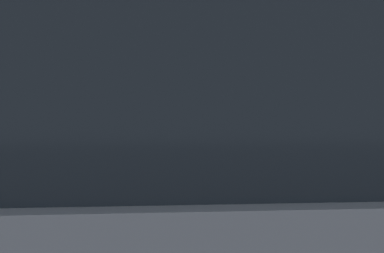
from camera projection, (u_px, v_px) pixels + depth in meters
name	position (u px, v px, depth m)	size (l,w,h in m)	color
parking_meter	(153.00, 151.00, 3.57)	(0.17, 0.17, 1.41)	slate
pedestrian_at_meter	(229.00, 162.00, 3.88)	(0.56, 0.62, 1.65)	#1E233F
background_railing	(177.00, 180.00, 5.25)	(24.06, 0.06, 0.99)	#2D7A38
backdrop_wall	(154.00, 111.00, 7.01)	(32.00, 0.50, 3.01)	brown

